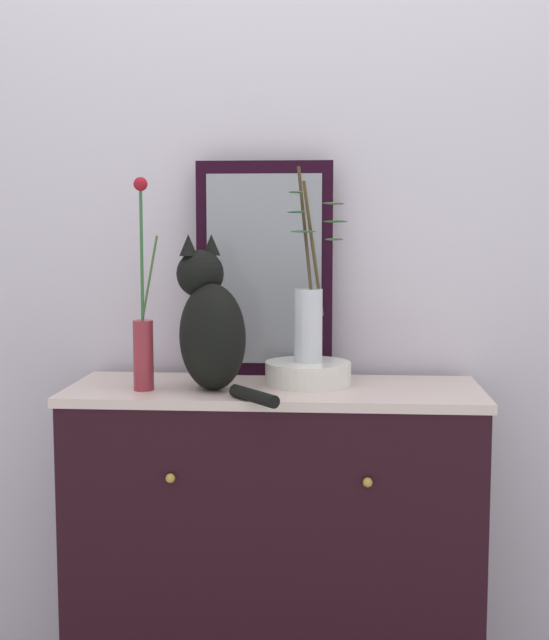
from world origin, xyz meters
name	(u,v)px	position (x,y,z in m)	size (l,w,h in m)	color
wall_back	(281,231)	(0.00, 0.28, 1.30)	(4.40, 0.08, 2.60)	silver
sideboard	(274,545)	(0.00, 0.00, 0.44)	(1.11, 0.43, 0.88)	black
mirror_leaning	(264,269)	(-0.04, 0.18, 1.19)	(0.39, 0.03, 0.61)	black
cat_sitting	(210,325)	(-0.16, -0.05, 1.06)	(0.32, 0.37, 0.41)	black
vase_slim_green	(143,337)	(-0.34, -0.07, 1.02)	(0.07, 0.05, 0.55)	maroon
bowl_porcelain	(308,373)	(0.09, 0.04, 0.92)	(0.23, 0.23, 0.06)	white
vase_glass_clear	(309,315)	(0.09, 0.04, 1.08)	(0.18, 0.14, 0.52)	silver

